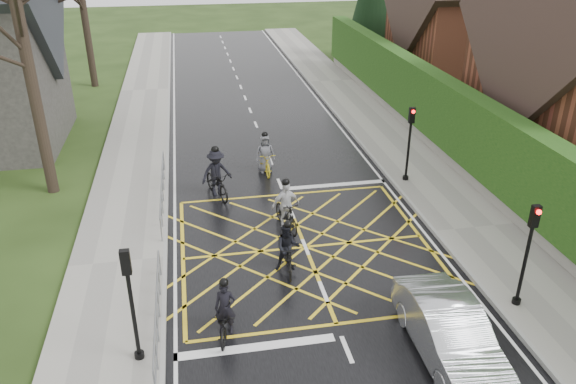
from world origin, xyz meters
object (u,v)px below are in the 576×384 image
object	(u,v)px
cyclist_rear	(226,317)
cyclist_back	(288,252)
cyclist_mid	(217,178)
car	(450,333)
cyclist_front	(286,210)
cyclist_lead	(265,158)

from	to	relation	value
cyclist_rear	cyclist_back	size ratio (longest dim) A/B	1.03
cyclist_mid	car	bearing A→B (deg)	-81.78
cyclist_back	cyclist_front	size ratio (longest dim) A/B	0.90
cyclist_rear	car	size ratio (longest dim) A/B	0.42
cyclist_rear	cyclist_back	world-z (taller)	cyclist_back
cyclist_rear	cyclist_lead	world-z (taller)	cyclist_lead
cyclist_mid	cyclist_front	size ratio (longest dim) A/B	1.15
car	cyclist_front	bearing A→B (deg)	112.46
cyclist_front	cyclist_mid	bearing A→B (deg)	113.11
cyclist_front	cyclist_lead	size ratio (longest dim) A/B	1.03
cyclist_rear	cyclist_front	distance (m)	5.79
cyclist_mid	car	world-z (taller)	cyclist_mid
car	cyclist_lead	bearing A→B (deg)	104.03
cyclist_rear	cyclist_mid	xyz separation A→B (m)	(0.34, 8.26, 0.21)
cyclist_rear	cyclist_front	size ratio (longest dim) A/B	0.92
cyclist_back	car	xyz separation A→B (m)	(3.19, -4.44, 0.06)
cyclist_rear	cyclist_mid	bearing A→B (deg)	99.00
cyclist_back	cyclist_mid	distance (m)	5.94
cyclist_rear	car	distance (m)	5.62
cyclist_rear	car	bearing A→B (deg)	-7.84
cyclist_lead	car	world-z (taller)	cyclist_lead
cyclist_mid	cyclist_front	distance (m)	3.75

